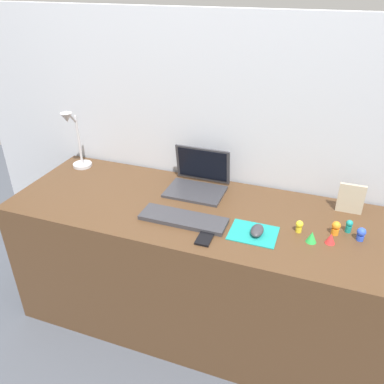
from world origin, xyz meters
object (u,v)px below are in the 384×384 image
Objects in this scene: mouse at (257,231)px; toy_figurine_red at (331,238)px; laptop at (199,179)px; desk_lamp at (76,142)px; toy_figurine_green at (312,237)px; toy_figurine_orange at (336,228)px; toy_figurine_teal at (349,226)px; toy_figurine_blue at (361,233)px; picture_frame at (351,199)px; toy_figurine_yellow at (299,226)px; keyboard at (183,219)px; cell_phone at (206,237)px.

mouse is 2.00× the size of toy_figurine_red.
desk_lamp is (-0.74, -0.01, 0.11)m from laptop.
toy_figurine_green is (1.35, -0.28, -0.14)m from desk_lamp.
mouse is 0.31m from toy_figurine_red.
laptop reaches higher than toy_figurine_orange.
toy_figurine_orange is at bearing -7.18° from desk_lamp.
toy_figurine_red is at bearing -122.06° from toy_figurine_teal.
toy_figurine_blue is 1.28× the size of toy_figurine_red.
picture_frame is at bearing 90.56° from toy_figurine_teal.
toy_figurine_red is 0.74× the size of toy_figurine_orange.
laptop is at bearing 140.71° from mouse.
keyboard is at bearing -169.84° from toy_figurine_yellow.
toy_figurine_teal is (0.72, 0.17, 0.02)m from keyboard.
cell_phone is (0.14, -0.09, -0.01)m from keyboard.
cell_phone is at bearing -157.35° from toy_figurine_orange.
mouse is 1.67× the size of toy_figurine_yellow.
picture_frame is 0.22m from toy_figurine_orange.
toy_figurine_yellow is (1.29, -0.22, -0.14)m from desk_lamp.
toy_figurine_green is at bearing 6.41° from mouse.
toy_figurine_teal is (0.15, 0.13, 0.01)m from toy_figurine_green.
cell_phone is at bearing -163.77° from toy_figurine_green.
toy_figurine_green is at bearing -134.90° from toy_figurine_orange.
cell_phone is 1.02m from desk_lamp.
toy_figurine_orange is (0.71, -0.19, -0.02)m from laptop.
toy_figurine_teal is (-0.05, 0.05, -0.00)m from toy_figurine_blue.
desk_lamp is 6.29× the size of toy_figurine_yellow.
toy_figurine_blue is (0.43, 0.11, 0.01)m from mouse.
mouse is 0.27× the size of desk_lamp.
toy_figurine_blue is 0.07m from toy_figurine_teal.
desk_lamp is at bearing -179.23° from laptop.
picture_frame is 0.33m from toy_figurine_yellow.
laptop is 4.97× the size of toy_figurine_teal.
toy_figurine_orange is (-0.05, -0.21, -0.04)m from picture_frame.
toy_figurine_blue is (0.20, 0.09, 0.01)m from toy_figurine_green.
toy_figurine_blue is 0.14m from toy_figurine_red.
laptop is 0.78m from toy_figurine_teal.
picture_frame reaches higher than toy_figurine_orange.
toy_figurine_green is 0.22m from toy_figurine_blue.
toy_figurine_blue reaches higher than toy_figurine_green.
mouse is (0.35, 0.01, 0.01)m from keyboard.
toy_figurine_yellow is 0.16m from toy_figurine_orange.
picture_frame is at bearing 75.99° from toy_figurine_orange.
toy_figurine_blue is 0.10m from toy_figurine_orange.
desk_lamp is at bearing 174.56° from toy_figurine_teal.
keyboard is at bearing -169.13° from toy_figurine_orange.
toy_figurine_teal is (0.00, -0.17, -0.04)m from picture_frame.
desk_lamp reaches higher than picture_frame.
toy_figurine_red is at bearing -102.58° from toy_figurine_orange.
toy_figurine_orange is 0.07m from toy_figurine_teal.
toy_figurine_teal is at bearing -89.44° from picture_frame.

